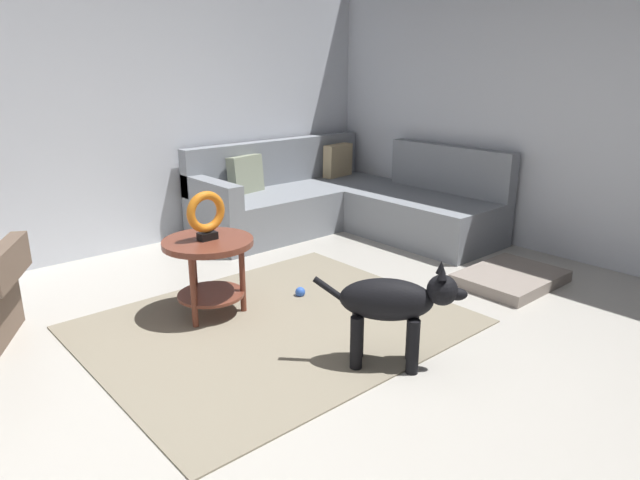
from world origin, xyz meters
The scene contains 11 objects.
ground_plane centered at (0.00, 0.00, -0.05)m, with size 6.00×6.00×0.10m, color #B7B2A8.
wall_back centered at (0.00, 2.94, 1.35)m, with size 6.00×0.12×2.70m, color silver.
wall_right centered at (2.94, 0.00, 1.35)m, with size 0.12×6.00×2.70m, color silver.
area_rug centered at (0.15, 0.70, 0.01)m, with size 2.30×1.90×0.01m, color gray.
sectional_couch centered at (1.99, 2.02, 0.29)m, with size 2.20×2.25×0.88m.
side_table centered at (-0.08, 1.12, 0.42)m, with size 0.60×0.60×0.54m.
torus_sculpture centered at (-0.08, 1.12, 0.71)m, with size 0.28×0.08×0.33m.
dog_bed_mat centered at (1.98, 0.08, 0.04)m, with size 0.80×0.60×0.09m, color gray.
dog centered at (0.34, -0.15, 0.38)m, with size 0.60×0.67×0.63m.
dog_toy_ball centered at (0.57, 0.96, 0.04)m, with size 0.07×0.07×0.07m, color blue.
dog_toy_rope centered at (0.94, 0.28, 0.03)m, with size 0.05×0.05×0.19m, color blue.
Camera 1 is at (-1.86, -2.04, 1.65)m, focal length 31.72 mm.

